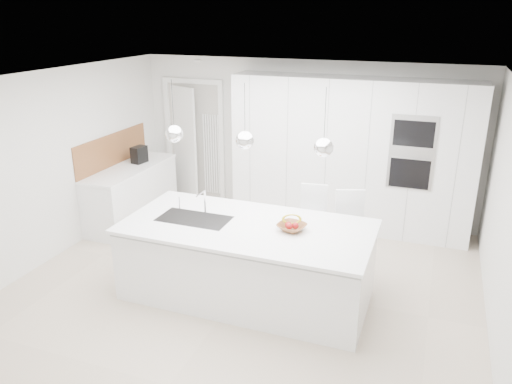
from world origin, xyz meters
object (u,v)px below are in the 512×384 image
at_px(fruit_bowl, 292,227).
at_px(bar_stool_right, 346,237).
at_px(espresso_machine, 139,155).
at_px(bar_stool_left, 310,228).
at_px(island_base, 246,264).

distance_m(fruit_bowl, bar_stool_right, 0.96).
distance_m(espresso_machine, bar_stool_left, 3.17).
bearing_deg(bar_stool_left, bar_stool_right, -24.36).
height_order(fruit_bowl, espresso_machine, espresso_machine).
relative_size(espresso_machine, bar_stool_right, 0.24).
bearing_deg(espresso_machine, bar_stool_right, -6.52).
distance_m(island_base, bar_stool_right, 1.30).
xyz_separation_m(espresso_machine, bar_stool_left, (3.03, -0.78, -0.48)).
xyz_separation_m(island_base, fruit_bowl, (0.51, 0.09, 0.51)).
relative_size(fruit_bowl, espresso_machine, 1.16).
xyz_separation_m(island_base, espresso_machine, (-2.53, 1.76, 0.60)).
xyz_separation_m(espresso_machine, bar_stool_right, (3.52, -0.93, -0.47)).
height_order(espresso_machine, bar_stool_left, espresso_machine).
xyz_separation_m(fruit_bowl, bar_stool_right, (0.48, 0.74, -0.37)).
bearing_deg(espresso_machine, fruit_bowl, -20.53).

